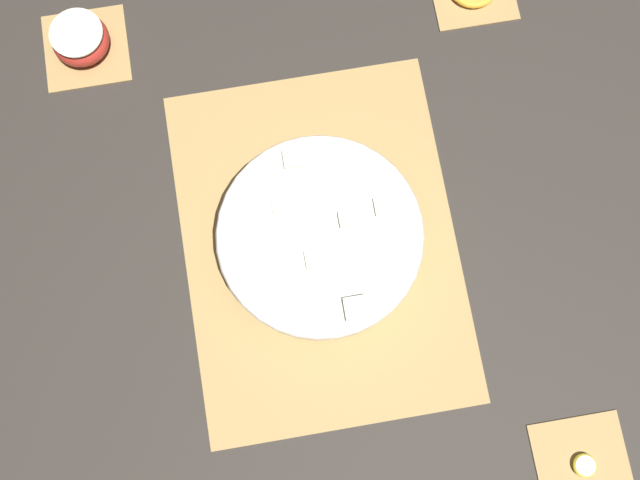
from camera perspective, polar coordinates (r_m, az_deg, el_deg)
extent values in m
plane|color=#2D2823|center=(1.03, 0.00, -0.37)|extent=(6.00, 6.00, 0.00)
cube|color=#A8844C|center=(1.03, 0.00, -0.34)|extent=(0.50, 0.37, 0.01)
cube|color=brown|center=(1.08, -1.74, 9.62)|extent=(0.01, 0.36, 0.00)
cube|color=brown|center=(1.06, -1.25, 6.89)|extent=(0.01, 0.36, 0.00)
cube|color=brown|center=(1.05, -0.76, 4.07)|extent=(0.01, 0.36, 0.00)
cube|color=brown|center=(1.03, -0.26, 1.16)|extent=(0.01, 0.36, 0.00)
cube|color=brown|center=(1.02, 0.26, -1.81)|extent=(0.01, 0.36, 0.00)
cube|color=brown|center=(1.01, 0.78, -4.84)|extent=(0.01, 0.36, 0.00)
cube|color=brown|center=(1.01, 1.32, -7.91)|extent=(0.01, 0.36, 0.00)
cube|color=brown|center=(1.01, 1.87, -10.99)|extent=(0.01, 0.36, 0.00)
cube|color=#A8844C|center=(1.18, -17.39, 13.79)|extent=(0.12, 0.12, 0.01)
cube|color=brown|center=(1.19, -17.60, 15.36)|extent=(0.00, 0.12, 0.00)
cube|color=brown|center=(1.18, -17.48, 14.34)|extent=(0.00, 0.12, 0.00)
cube|color=brown|center=(1.17, -17.36, 13.30)|extent=(0.00, 0.12, 0.00)
cube|color=brown|center=(1.16, -17.24, 12.24)|extent=(0.00, 0.12, 0.00)
cube|color=brown|center=(1.17, 11.90, 16.81)|extent=(0.00, 0.12, 0.00)
cube|color=#A8844C|center=(1.07, 19.38, -15.86)|extent=(0.12, 0.12, 0.01)
cube|color=brown|center=(1.06, 19.03, -14.29)|extent=(0.00, 0.12, 0.00)
cube|color=brown|center=(1.07, 19.41, -15.87)|extent=(0.00, 0.12, 0.00)
cylinder|color=silver|center=(0.99, 0.00, 0.08)|extent=(0.27, 0.27, 0.07)
torus|color=silver|center=(0.97, 0.00, 0.40)|extent=(0.27, 0.27, 0.01)
cylinder|color=beige|center=(0.97, -0.46, 0.15)|extent=(0.03, 0.03, 0.01)
cylinder|color=beige|center=(1.02, -3.36, 0.41)|extent=(0.03, 0.03, 0.01)
cylinder|color=beige|center=(1.03, -3.40, 2.55)|extent=(0.03, 0.03, 0.01)
cylinder|color=beige|center=(0.96, 4.33, -2.82)|extent=(0.03, 0.03, 0.01)
cylinder|color=beige|center=(1.00, 5.56, -2.66)|extent=(0.03, 0.03, 0.01)
cylinder|color=beige|center=(1.00, 4.02, -0.23)|extent=(0.02, 0.02, 0.01)
cube|color=beige|center=(0.96, -0.44, -1.55)|extent=(0.02, 0.02, 0.02)
cube|color=beige|center=(0.98, 4.79, 2.46)|extent=(0.02, 0.02, 0.02)
cube|color=beige|center=(0.99, -5.00, -0.21)|extent=(0.02, 0.02, 0.02)
cube|color=beige|center=(1.01, -0.22, 2.99)|extent=(0.03, 0.03, 0.03)
cube|color=beige|center=(1.00, 2.25, -2.66)|extent=(0.03, 0.03, 0.03)
cube|color=beige|center=(0.97, 2.97, -1.49)|extent=(0.03, 0.03, 0.03)
cube|color=beige|center=(0.97, -4.73, -2.96)|extent=(0.03, 0.03, 0.03)
cube|color=beige|center=(1.03, 2.69, 5.17)|extent=(0.03, 0.03, 0.03)
cube|color=beige|center=(0.98, -2.73, -1.33)|extent=(0.03, 0.03, 0.03)
cube|color=beige|center=(0.98, -2.90, 2.70)|extent=(0.03, 0.03, 0.03)
cube|color=beige|center=(0.99, -2.10, 6.04)|extent=(0.02, 0.02, 0.02)
cube|color=beige|center=(1.00, -0.47, 0.57)|extent=(0.03, 0.03, 0.03)
cube|color=beige|center=(0.97, 2.03, 1.51)|extent=(0.02, 0.02, 0.02)
cube|color=beige|center=(0.95, 2.72, -5.27)|extent=(0.03, 0.03, 0.03)
ellipsoid|color=#F9A338|center=(1.01, 1.85, -0.37)|extent=(0.03, 0.02, 0.01)
ellipsoid|color=red|center=(1.00, -4.27, 4.12)|extent=(0.02, 0.01, 0.01)
ellipsoid|color=#F9A338|center=(1.00, -2.27, -2.85)|extent=(0.03, 0.02, 0.01)
ellipsoid|color=red|center=(1.03, -0.06, 5.39)|extent=(0.04, 0.02, 0.02)
ellipsoid|color=#F9A338|center=(0.97, -0.04, -4.23)|extent=(0.03, 0.02, 0.02)
ellipsoid|color=red|center=(1.00, -1.72, 1.88)|extent=(0.03, 0.02, 0.01)
ellipsoid|color=#B72D23|center=(1.15, -17.78, 14.32)|extent=(0.08, 0.08, 0.04)
cylinder|color=beige|center=(1.14, -18.10, 14.77)|extent=(0.08, 0.08, 0.00)
cylinder|color=beige|center=(1.06, 19.51, -15.88)|extent=(0.03, 0.03, 0.01)
torus|color=yellow|center=(1.06, 19.51, -15.88)|extent=(0.03, 0.03, 0.01)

